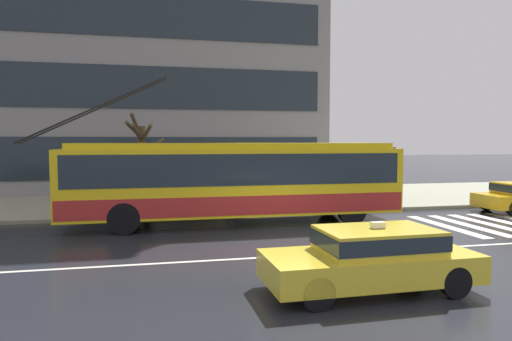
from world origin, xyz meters
The scene contains 15 objects.
ground_plane centered at (0.00, 0.00, 0.00)m, with size 160.00×160.00×0.00m, color #21232B.
sidewalk_slab centered at (0.00, 10.38, 0.07)m, with size 80.00×10.00×0.14m, color gray.
crosswalk_stripe_edge_near centered at (5.90, 1.69, 0.00)m, with size 0.44×4.40×0.01m, color beige.
crosswalk_stripe_inner_a centered at (6.80, 1.69, 0.00)m, with size 0.44×4.40×0.01m, color beige.
crosswalk_stripe_center centered at (7.70, 1.69, 0.00)m, with size 0.44×4.40×0.01m, color beige.
crosswalk_stripe_inner_b centered at (8.60, 1.69, 0.00)m, with size 0.44×4.40×0.01m, color beige.
lane_centre_line centered at (0.00, -1.20, 0.00)m, with size 72.00×0.14×0.01m, color silver.
trolleybus centered at (-1.29, 3.78, 1.62)m, with size 13.24×2.58×5.23m.
taxi_oncoming_near centered at (0.08, -4.25, 0.70)m, with size 4.27×1.81×1.39m.
bus_shelter centered at (-2.55, 7.59, 2.02)m, with size 3.54×1.74×2.49m.
pedestrian_at_shelter centered at (-5.26, 6.44, 1.73)m, with size 1.09×1.09×2.00m.
pedestrian_approaching_curb centered at (0.36, 7.86, 1.10)m, with size 0.49×0.49×1.63m.
pedestrian_walking_past centered at (-4.36, 5.80, 1.71)m, with size 1.41×1.41×1.90m.
street_tree_bare centered at (-4.68, 8.25, 2.30)m, with size 1.70×2.05×4.08m.
office_tower_corner_left centered at (-7.07, 19.40, 11.72)m, with size 26.59×12.73×23.42m.
Camera 1 is at (-4.20, -12.62, 3.00)m, focal length 32.36 mm.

